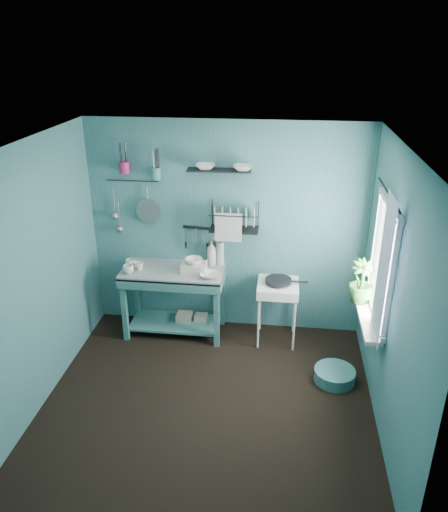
# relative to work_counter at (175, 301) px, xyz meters

# --- Properties ---
(floor) EXTENTS (3.20, 3.20, 0.00)m
(floor) POSITION_rel_work_counter_xyz_m (0.59, -1.22, -0.42)
(floor) COLOR black
(floor) RESTS_ON ground
(ceiling) EXTENTS (3.20, 3.20, 0.00)m
(ceiling) POSITION_rel_work_counter_xyz_m (0.59, -1.22, 2.08)
(ceiling) COLOR silver
(ceiling) RESTS_ON ground
(wall_back) EXTENTS (3.20, 0.00, 3.20)m
(wall_back) POSITION_rel_work_counter_xyz_m (0.59, 0.28, 0.83)
(wall_back) COLOR #376B70
(wall_back) RESTS_ON ground
(wall_front) EXTENTS (3.20, 0.00, 3.20)m
(wall_front) POSITION_rel_work_counter_xyz_m (0.59, -2.72, 0.83)
(wall_front) COLOR #376B70
(wall_front) RESTS_ON ground
(wall_left) EXTENTS (0.00, 3.00, 3.00)m
(wall_left) POSITION_rel_work_counter_xyz_m (-1.01, -1.22, 0.83)
(wall_left) COLOR #376B70
(wall_left) RESTS_ON ground
(wall_right) EXTENTS (0.00, 3.00, 3.00)m
(wall_right) POSITION_rel_work_counter_xyz_m (2.19, -1.22, 0.83)
(wall_right) COLOR #376B70
(wall_right) RESTS_ON ground
(work_counter) EXTENTS (1.22, 0.68, 0.83)m
(work_counter) POSITION_rel_work_counter_xyz_m (0.00, 0.00, 0.00)
(work_counter) COLOR #336D6B
(work_counter) RESTS_ON floor
(mug_left) EXTENTS (0.12, 0.12, 0.10)m
(mug_left) POSITION_rel_work_counter_xyz_m (-0.48, -0.16, 0.47)
(mug_left) COLOR silver
(mug_left) RESTS_ON work_counter
(mug_mid) EXTENTS (0.14, 0.14, 0.09)m
(mug_mid) POSITION_rel_work_counter_xyz_m (-0.38, -0.06, 0.46)
(mug_mid) COLOR silver
(mug_mid) RESTS_ON work_counter
(mug_right) EXTENTS (0.17, 0.17, 0.10)m
(mug_right) POSITION_rel_work_counter_xyz_m (-0.50, 0.00, 0.47)
(mug_right) COLOR silver
(mug_right) RESTS_ON work_counter
(wash_tub) EXTENTS (0.28, 0.22, 0.10)m
(wash_tub) POSITION_rel_work_counter_xyz_m (0.25, -0.02, 0.47)
(wash_tub) COLOR beige
(wash_tub) RESTS_ON work_counter
(tub_bowl) EXTENTS (0.19, 0.19, 0.06)m
(tub_bowl) POSITION_rel_work_counter_xyz_m (0.25, -0.02, 0.55)
(tub_bowl) COLOR silver
(tub_bowl) RESTS_ON wash_tub
(soap_bottle) EXTENTS (0.11, 0.12, 0.30)m
(soap_bottle) POSITION_rel_work_counter_xyz_m (0.42, 0.20, 0.57)
(soap_bottle) COLOR beige
(soap_bottle) RESTS_ON work_counter
(water_bottle) EXTENTS (0.09, 0.09, 0.28)m
(water_bottle) POSITION_rel_work_counter_xyz_m (0.52, 0.22, 0.56)
(water_bottle) COLOR #B1BAC6
(water_bottle) RESTS_ON work_counter
(counter_bowl) EXTENTS (0.22, 0.22, 0.05)m
(counter_bowl) POSITION_rel_work_counter_xyz_m (0.45, -0.15, 0.44)
(counter_bowl) COLOR silver
(counter_bowl) RESTS_ON work_counter
(hotplate_stand) EXTENTS (0.49, 0.49, 0.74)m
(hotplate_stand) POSITION_rel_work_counter_xyz_m (1.21, -0.02, -0.05)
(hotplate_stand) COLOR white
(hotplate_stand) RESTS_ON floor
(frying_pan) EXTENTS (0.30, 0.30, 0.03)m
(frying_pan) POSITION_rel_work_counter_xyz_m (1.21, -0.02, 0.36)
(frying_pan) COLOR black
(frying_pan) RESTS_ON hotplate_stand
(knife_strip) EXTENTS (0.32, 0.06, 0.03)m
(knife_strip) POSITION_rel_work_counter_xyz_m (0.24, 0.25, 0.85)
(knife_strip) COLOR black
(knife_strip) RESTS_ON wall_back
(dish_rack) EXTENTS (0.57, 0.29, 0.32)m
(dish_rack) POSITION_rel_work_counter_xyz_m (0.69, 0.15, 1.03)
(dish_rack) COLOR black
(dish_rack) RESTS_ON wall_back
(upper_shelf) EXTENTS (0.71, 0.20, 0.02)m
(upper_shelf) POSITION_rel_work_counter_xyz_m (0.52, 0.18, 1.55)
(upper_shelf) COLOR black
(upper_shelf) RESTS_ON wall_back
(shelf_bowl_left) EXTENTS (0.25, 0.25, 0.05)m
(shelf_bowl_left) POSITION_rel_work_counter_xyz_m (0.36, 0.18, 1.68)
(shelf_bowl_left) COLOR silver
(shelf_bowl_left) RESTS_ON upper_shelf
(shelf_bowl_right) EXTENTS (0.23, 0.23, 0.05)m
(shelf_bowl_right) POSITION_rel_work_counter_xyz_m (0.78, 0.18, 1.61)
(shelf_bowl_right) COLOR silver
(shelf_bowl_right) RESTS_ON upper_shelf
(utensil_cup_magenta) EXTENTS (0.11, 0.11, 0.13)m
(utensil_cup_magenta) POSITION_rel_work_counter_xyz_m (-0.55, 0.20, 1.54)
(utensil_cup_magenta) COLOR #B72164
(utensil_cup_magenta) RESTS_ON wall_back
(utensil_cup_teal) EXTENTS (0.11, 0.11, 0.13)m
(utensil_cup_teal) POSITION_rel_work_counter_xyz_m (-0.20, 0.20, 1.49)
(utensil_cup_teal) COLOR #3A767A
(utensil_cup_teal) RESTS_ON wall_back
(colander) EXTENTS (0.28, 0.03, 0.28)m
(colander) POSITION_rel_work_counter_xyz_m (-0.32, 0.23, 1.04)
(colander) COLOR gray
(colander) RESTS_ON wall_back
(ladle_outer) EXTENTS (0.01, 0.01, 0.30)m
(ladle_outer) POSITION_rel_work_counter_xyz_m (-0.72, 0.24, 1.14)
(ladle_outer) COLOR gray
(ladle_outer) RESTS_ON wall_back
(ladle_inner) EXTENTS (0.01, 0.01, 0.30)m
(ladle_inner) POSITION_rel_work_counter_xyz_m (-0.68, 0.24, 0.97)
(ladle_inner) COLOR gray
(ladle_inner) RESTS_ON wall_back
(hook_rail) EXTENTS (0.60, 0.01, 0.01)m
(hook_rail) POSITION_rel_work_counter_xyz_m (-0.49, 0.25, 1.38)
(hook_rail) COLOR black
(hook_rail) RESTS_ON wall_back
(window_glass) EXTENTS (0.00, 1.10, 1.10)m
(window_glass) POSITION_rel_work_counter_xyz_m (2.17, -0.77, 0.98)
(window_glass) COLOR white
(window_glass) RESTS_ON wall_right
(windowsill) EXTENTS (0.16, 0.95, 0.04)m
(windowsill) POSITION_rel_work_counter_xyz_m (2.09, -0.77, 0.39)
(windowsill) COLOR white
(windowsill) RESTS_ON wall_right
(curtain) EXTENTS (0.00, 1.35, 1.35)m
(curtain) POSITION_rel_work_counter_xyz_m (2.11, -1.07, 1.03)
(curtain) COLOR white
(curtain) RESTS_ON wall_right
(curtain_rod) EXTENTS (0.02, 1.05, 0.02)m
(curtain_rod) POSITION_rel_work_counter_xyz_m (2.13, -0.77, 1.63)
(curtain_rod) COLOR black
(curtain_rod) RESTS_ON wall_right
(potted_plant) EXTENTS (0.33, 0.33, 0.45)m
(potted_plant) POSITION_rel_work_counter_xyz_m (2.04, -0.49, 0.64)
(potted_plant) COLOR #316B2B
(potted_plant) RESTS_ON windowsill
(storage_tin_large) EXTENTS (0.18, 0.18, 0.22)m
(storage_tin_large) POSITION_rel_work_counter_xyz_m (0.10, 0.05, -0.31)
(storage_tin_large) COLOR gray
(storage_tin_large) RESTS_ON floor
(storage_tin_small) EXTENTS (0.15, 0.15, 0.20)m
(storage_tin_small) POSITION_rel_work_counter_xyz_m (0.30, 0.08, -0.32)
(storage_tin_small) COLOR gray
(storage_tin_small) RESTS_ON floor
(floor_basin) EXTENTS (0.43, 0.43, 0.13)m
(floor_basin) POSITION_rel_work_counter_xyz_m (1.85, -0.73, -0.35)
(floor_basin) COLOR #3F777C
(floor_basin) RESTS_ON floor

